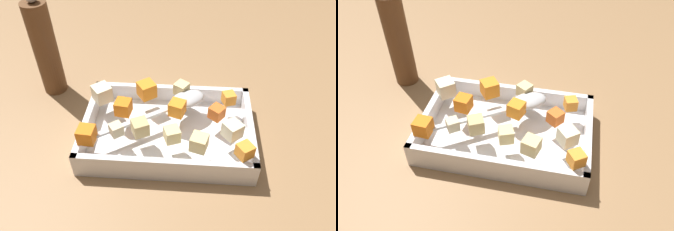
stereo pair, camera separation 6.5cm
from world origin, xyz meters
TOP-DOWN VIEW (x-y plane):
  - ground_plane at (0.00, 0.00)m, footprint 4.00×4.00m
  - baking_dish at (0.01, 0.01)m, footprint 0.33×0.22m
  - carrot_chunk_corner_se at (-0.08, 0.02)m, footprint 0.03×0.03m
  - carrot_chunk_near_right at (0.03, 0.03)m, footprint 0.04×0.04m
  - carrot_chunk_heap_top at (0.13, 0.07)m, footprint 0.03×0.03m
  - carrot_chunk_rim_edge at (0.15, -0.07)m, footprint 0.04×0.04m
  - carrot_chunk_near_left at (-0.13, -0.06)m, footprint 0.03×0.03m
  - carrot_chunk_mid_left at (0.10, 0.02)m, footprint 0.04×0.04m
  - carrot_chunk_heap_side at (-0.04, 0.08)m, footprint 0.04×0.04m
  - potato_chunk_corner_sw at (0.03, 0.09)m, footprint 0.04×0.04m
  - potato_chunk_under_handle at (0.02, -0.04)m, footprint 0.03×0.03m
  - potato_chunk_front_center at (-0.13, 0.06)m, footprint 0.05×0.05m
  - potato_chunk_far_right at (-0.04, -0.03)m, footprint 0.04×0.04m
  - potato_chunk_back_center at (0.07, -0.06)m, footprint 0.04×0.04m
  - potato_chunk_center at (-0.08, -0.04)m, footprint 0.03×0.03m
  - potato_chunk_near_spoon at (0.13, -0.03)m, footprint 0.04×0.04m
  - serving_spoon at (0.03, 0.05)m, footprint 0.23×0.16m
  - pepper_mill at (-0.27, 0.15)m, footprint 0.05×0.05m

SIDE VIEW (x-z plane):
  - ground_plane at x=0.00m, z-range 0.00..0.00m
  - baking_dish at x=0.01m, z-range -0.01..0.04m
  - serving_spoon at x=0.03m, z-range 0.05..0.07m
  - potato_chunk_center at x=-0.08m, z-range 0.05..0.07m
  - carrot_chunk_heap_top at x=0.13m, z-range 0.05..0.07m
  - carrot_chunk_mid_left at x=0.10m, z-range 0.05..0.08m
  - carrot_chunk_rim_edge at x=0.15m, z-range 0.05..0.08m
  - potato_chunk_corner_sw at x=0.03m, z-range 0.05..0.08m
  - potato_chunk_under_handle at x=0.02m, z-range 0.05..0.08m
  - potato_chunk_far_right at x=-0.04m, z-range 0.05..0.08m
  - carrot_chunk_near_right at x=0.03m, z-range 0.05..0.08m
  - potato_chunk_back_center at x=0.07m, z-range 0.05..0.08m
  - carrot_chunk_corner_se at x=-0.08m, z-range 0.05..0.08m
  - potato_chunk_near_spoon at x=0.13m, z-range 0.05..0.08m
  - carrot_chunk_near_left at x=-0.13m, z-range 0.05..0.08m
  - carrot_chunk_heap_side at x=-0.04m, z-range 0.05..0.08m
  - potato_chunk_front_center at x=-0.13m, z-range 0.05..0.08m
  - pepper_mill at x=-0.27m, z-range -0.01..0.23m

